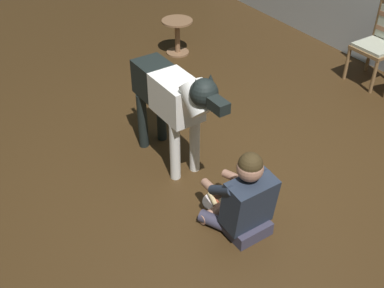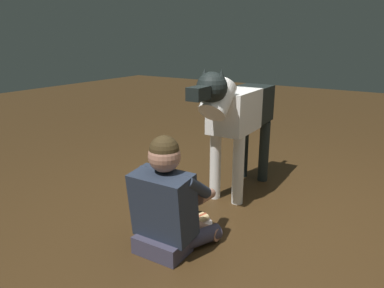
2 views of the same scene
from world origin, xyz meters
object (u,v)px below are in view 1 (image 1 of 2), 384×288
(large_dog, at_px, (173,98))
(hot_dog_on_plate, at_px, (216,200))
(dining_chair_left_of_pair, at_px, (382,39))
(round_side_table, at_px, (177,34))
(person_sitting_on_floor, at_px, (245,200))

(large_dog, xyz_separation_m, hot_dog_on_plate, (0.68, 0.02, -0.72))
(dining_chair_left_of_pair, height_order, round_side_table, dining_chair_left_of_pair)
(dining_chair_left_of_pair, distance_m, person_sitting_on_floor, 3.21)
(hot_dog_on_plate, bearing_deg, dining_chair_left_of_pair, 104.85)
(person_sitting_on_floor, distance_m, round_side_table, 3.40)
(dining_chair_left_of_pair, relative_size, person_sitting_on_floor, 1.22)
(dining_chair_left_of_pair, relative_size, large_dog, 0.68)
(round_side_table, bearing_deg, dining_chair_left_of_pair, 40.72)
(person_sitting_on_floor, bearing_deg, dining_chair_left_of_pair, 111.45)
(large_dog, height_order, round_side_table, large_dog)
(dining_chair_left_of_pair, distance_m, hot_dog_on_plate, 3.14)
(hot_dog_on_plate, distance_m, round_side_table, 3.07)
(dining_chair_left_of_pair, distance_m, round_side_table, 2.63)
(dining_chair_left_of_pair, height_order, hot_dog_on_plate, dining_chair_left_of_pair)
(large_dog, relative_size, round_side_table, 3.00)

